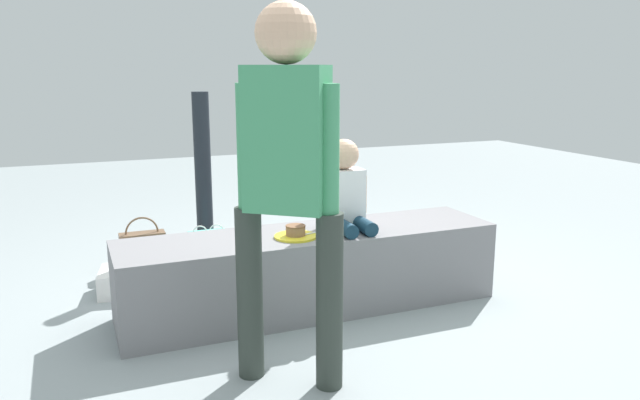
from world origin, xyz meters
TOP-DOWN VIEW (x-y plane):
  - ground_plane at (0.00, 0.00)m, footprint 12.00×12.00m
  - concrete_ledge at (0.00, 0.00)m, footprint 2.03×0.49m
  - child_seated at (0.20, -0.01)m, footprint 0.28×0.32m
  - adult_standing at (-0.38, -0.70)m, footprint 0.38×0.34m
  - cake_plate at (-0.11, -0.07)m, footprint 0.22×0.22m
  - gift_bag at (-0.43, 0.55)m, footprint 0.22×0.12m
  - railing_post at (-0.34, 1.09)m, footprint 0.36×0.36m
  - water_bottle_near_gift at (0.87, 0.75)m, footprint 0.07×0.07m
  - party_cup_red at (0.23, 0.96)m, footprint 0.07×0.07m
  - cake_box_white at (-0.90, 0.63)m, footprint 0.34×0.34m
  - handbag_black_leather at (0.67, 1.17)m, footprint 0.27×0.13m
  - handbag_brown_canvas at (-0.76, 1.00)m, footprint 0.28×0.11m

SIDE VIEW (x-z plane):
  - ground_plane at x=0.00m, z-range 0.00..0.00m
  - party_cup_red at x=0.23m, z-range 0.00..0.10m
  - cake_box_white at x=-0.90m, z-range 0.00..0.14m
  - water_bottle_near_gift at x=0.87m, z-range -0.01..0.20m
  - handbag_black_leather at x=0.67m, z-range -0.04..0.31m
  - handbag_brown_canvas at x=-0.76m, z-range -0.04..0.31m
  - gift_bag at x=-0.43m, z-range -0.02..0.36m
  - concrete_ledge at x=0.00m, z-range 0.00..0.43m
  - railing_post at x=-0.34m, z-range -0.14..0.99m
  - cake_plate at x=-0.11m, z-range 0.41..0.48m
  - child_seated at x=0.20m, z-range 0.40..0.88m
  - adult_standing at x=-0.38m, z-range 0.16..1.68m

